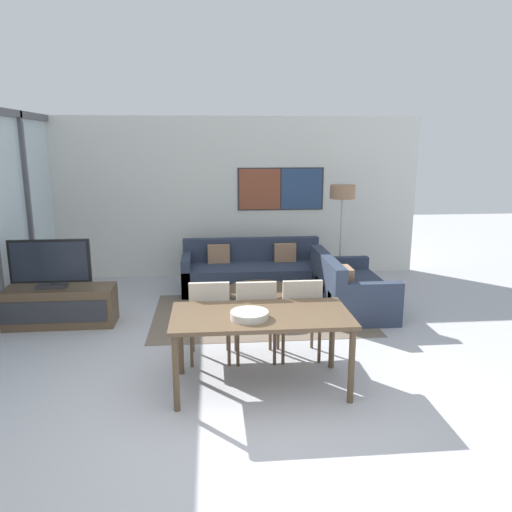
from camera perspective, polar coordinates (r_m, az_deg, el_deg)
The scene contains 14 objects.
ground_plane at distance 4.52m, azimuth -1.19°, elevation -18.77°, with size 24.00×24.00×0.00m, color #B2B2B7.
wall_back at distance 8.89m, azimuth -3.36°, elevation 6.69°, with size 6.93×0.09×2.80m.
area_rug at distance 7.07m, azimuth 0.51°, elevation -6.63°, with size 2.98×2.00×0.01m.
tv_console at distance 7.10m, azimuth -22.07°, elevation -5.36°, with size 1.57×0.48×0.52m.
television at distance 6.95m, azimuth -22.47°, elevation -0.87°, with size 1.02×0.20×0.64m.
sofa_main at distance 8.21m, azimuth -0.39°, elevation -1.90°, with size 2.28×0.91×0.79m.
sofa_side at distance 7.31m, azimuth 10.31°, elevation -3.99°, with size 0.91×1.61×0.79m.
coffee_table at distance 6.98m, azimuth 0.51°, elevation -4.48°, with size 0.94×0.94×0.37m.
dining_table at distance 4.83m, azimuth 0.57°, elevation -7.46°, with size 1.72×0.86×0.77m.
dining_chair_left at distance 5.46m, azimuth -5.31°, elevation -6.89°, with size 0.46×0.46×0.94m.
dining_chair_centre at distance 5.45m, azimuth -0.08°, elevation -6.85°, with size 0.46×0.46×0.94m.
dining_chair_right at distance 5.52m, azimuth 5.04°, elevation -6.64°, with size 0.46×0.46×0.94m.
fruit_bowl at distance 4.67m, azimuth -0.76°, elevation -6.69°, with size 0.36×0.36×0.07m.
floor_lamp at distance 8.33m, azimuth 9.84°, elevation 6.57°, with size 0.41×0.41×1.68m.
Camera 1 is at (-0.26, -3.83, 2.38)m, focal length 35.00 mm.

